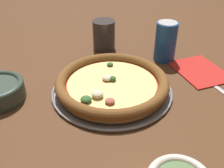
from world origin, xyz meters
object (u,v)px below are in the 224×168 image
(pizza, at_px, (112,83))
(napkin, at_px, (200,70))
(beverage_can, at_px, (166,42))
(drinking_cup, at_px, (104,35))
(fork, at_px, (214,85))
(pizza_tray, at_px, (112,90))

(pizza, xyz_separation_m, napkin, (0.09, 0.27, -0.02))
(beverage_can, bearing_deg, napkin, 10.70)
(napkin, bearing_deg, drinking_cup, -159.00)
(napkin, xyz_separation_m, beverage_can, (-0.12, -0.02, 0.06))
(drinking_cup, xyz_separation_m, napkin, (0.31, 0.12, -0.05))
(napkin, bearing_deg, fork, -26.45)
(drinking_cup, distance_m, napkin, 0.33)
(napkin, relative_size, beverage_can, 1.61)
(napkin, bearing_deg, pizza_tray, -108.35)
(pizza_tray, xyz_separation_m, napkin, (0.09, 0.27, -0.00))
(pizza_tray, height_order, fork, pizza_tray)
(pizza_tray, height_order, napkin, same)
(pizza, bearing_deg, fork, 55.64)
(pizza_tray, bearing_deg, fork, 55.57)
(drinking_cup, bearing_deg, napkin, 21.00)
(pizza_tray, xyz_separation_m, drinking_cup, (-0.22, 0.15, 0.05))
(drinking_cup, xyz_separation_m, fork, (0.38, 0.08, -0.05))
(beverage_can, bearing_deg, fork, -3.65)
(pizza, bearing_deg, napkin, 71.70)
(drinking_cup, distance_m, fork, 0.39)
(napkin, xyz_separation_m, fork, (0.07, -0.04, -0.00))
(pizza_tray, distance_m, drinking_cup, 0.27)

